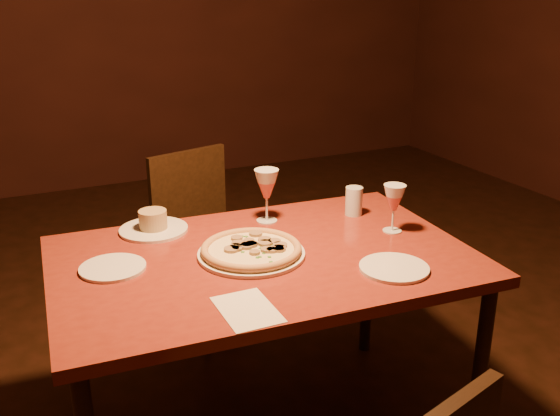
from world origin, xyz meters
name	(u,v)px	position (x,y,z in m)	size (l,w,h in m)	color
dining_table	(263,273)	(-0.14, 0.16, 0.67)	(1.43, 0.98, 0.73)	maroon
chair_far	(204,232)	(-0.05, 1.04, 0.48)	(0.50, 0.50, 0.85)	black
pizza_plate	(251,250)	(-0.17, 0.17, 0.76)	(0.36, 0.36, 0.04)	silver
ramekin_saucer	(153,224)	(-0.41, 0.52, 0.76)	(0.25, 0.25, 0.08)	silver
wine_glass_far	(267,196)	(0.00, 0.44, 0.84)	(0.09, 0.09, 0.20)	#C75553
wine_glass_right	(394,208)	(0.38, 0.15, 0.82)	(0.08, 0.08, 0.18)	#C75553
water_tumbler	(354,201)	(0.34, 0.36, 0.79)	(0.07, 0.07, 0.11)	silver
side_plate_left	(113,268)	(-0.61, 0.26, 0.74)	(0.21, 0.21, 0.01)	silver
side_plate_near	(394,268)	(0.19, -0.12, 0.74)	(0.22, 0.22, 0.01)	silver
menu_card	(247,309)	(-0.33, -0.16, 0.74)	(0.15, 0.22, 0.00)	beige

